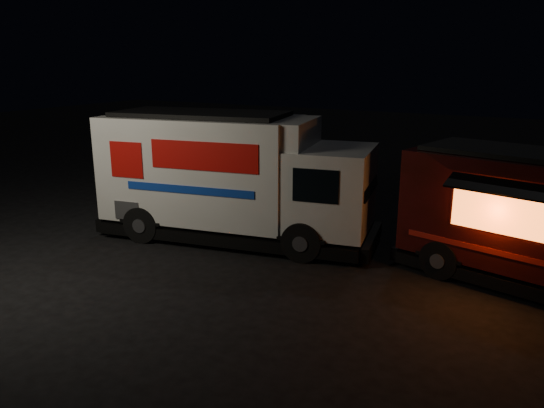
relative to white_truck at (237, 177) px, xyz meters
The scene contains 2 objects.
ground 2.69m from the white_truck, 81.30° to the right, with size 80.00×80.00×0.00m, color black.
white_truck is the anchor object (origin of this frame).
Camera 1 is at (7.64, -10.00, 4.95)m, focal length 35.00 mm.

